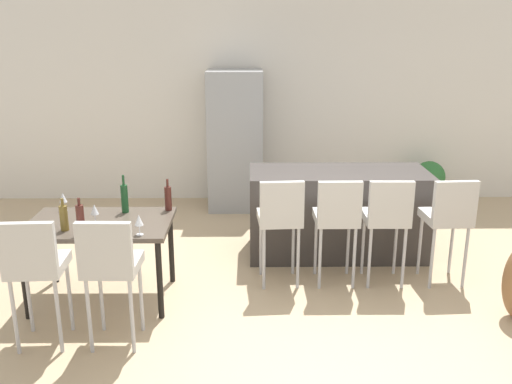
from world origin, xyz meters
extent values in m
plane|color=tan|center=(0.00, 0.00, 0.00)|extent=(10.00, 10.00, 0.00)
cube|color=silver|center=(0.00, 3.07, 1.45)|extent=(10.00, 0.12, 2.90)
cube|color=#383330|center=(0.50, 0.98, 0.46)|extent=(1.88, 0.77, 0.92)
cube|color=beige|center=(-0.16, 0.28, 0.65)|extent=(0.43, 0.43, 0.08)
cube|color=beige|center=(-0.15, 0.11, 0.87)|extent=(0.40, 0.09, 0.36)
cylinder|color=#B2B2B7|center=(-0.33, 0.43, 0.30)|extent=(0.03, 0.03, 0.61)
cylinder|color=#B2B2B7|center=(-0.01, 0.45, 0.30)|extent=(0.03, 0.03, 0.61)
cylinder|color=#B2B2B7|center=(-0.31, 0.11, 0.30)|extent=(0.03, 0.03, 0.61)
cylinder|color=#B2B2B7|center=(0.01, 0.13, 0.30)|extent=(0.03, 0.03, 0.61)
cube|color=beige|center=(0.37, 0.28, 0.65)|extent=(0.40, 0.40, 0.08)
cube|color=beige|center=(0.37, 0.11, 0.87)|extent=(0.40, 0.06, 0.36)
cylinder|color=#B2B2B7|center=(0.21, 0.44, 0.30)|extent=(0.03, 0.03, 0.61)
cylinder|color=#B2B2B7|center=(0.53, 0.44, 0.30)|extent=(0.03, 0.03, 0.61)
cylinder|color=#B2B2B7|center=(0.21, 0.12, 0.30)|extent=(0.03, 0.03, 0.61)
cylinder|color=#B2B2B7|center=(0.53, 0.12, 0.30)|extent=(0.03, 0.03, 0.61)
cube|color=beige|center=(0.84, 0.28, 0.65)|extent=(0.40, 0.40, 0.08)
cube|color=beige|center=(0.84, 0.11, 0.87)|extent=(0.40, 0.06, 0.36)
cylinder|color=#B2B2B7|center=(0.68, 0.44, 0.30)|extent=(0.03, 0.03, 0.61)
cylinder|color=#B2B2B7|center=(1.00, 0.44, 0.30)|extent=(0.03, 0.03, 0.61)
cylinder|color=#B2B2B7|center=(0.68, 0.12, 0.30)|extent=(0.03, 0.03, 0.61)
cylinder|color=#B2B2B7|center=(1.00, 0.12, 0.30)|extent=(0.03, 0.03, 0.61)
cube|color=beige|center=(1.41, 0.28, 0.65)|extent=(0.42, 0.42, 0.08)
cube|color=beige|center=(1.42, 0.11, 0.87)|extent=(0.40, 0.08, 0.36)
cylinder|color=#B2B2B7|center=(1.24, 0.43, 0.30)|extent=(0.03, 0.03, 0.61)
cylinder|color=#B2B2B7|center=(1.56, 0.45, 0.30)|extent=(0.03, 0.03, 0.61)
cylinder|color=#B2B2B7|center=(1.26, 0.11, 0.30)|extent=(0.03, 0.03, 0.61)
cylinder|color=#B2B2B7|center=(1.58, 0.13, 0.30)|extent=(0.03, 0.03, 0.61)
cube|color=#4C4238|center=(-1.76, -0.06, 0.72)|extent=(1.25, 0.82, 0.04)
cylinder|color=black|center=(-2.32, 0.29, 0.35)|extent=(0.05, 0.05, 0.70)
cylinder|color=black|center=(-1.19, 0.29, 0.35)|extent=(0.05, 0.05, 0.70)
cylinder|color=black|center=(-2.32, -0.41, 0.35)|extent=(0.05, 0.05, 0.70)
cylinder|color=black|center=(-1.19, -0.41, 0.35)|extent=(0.05, 0.05, 0.70)
cube|color=beige|center=(-2.04, -0.77, 0.65)|extent=(0.42, 0.42, 0.08)
cube|color=beige|center=(-2.03, -0.94, 0.87)|extent=(0.40, 0.08, 0.36)
cylinder|color=#B2B2B7|center=(-2.20, -0.62, 0.30)|extent=(0.03, 0.03, 0.61)
cylinder|color=#B2B2B7|center=(-1.89, -0.61, 0.30)|extent=(0.03, 0.03, 0.61)
cylinder|color=#B2B2B7|center=(-2.19, -0.94, 0.30)|extent=(0.03, 0.03, 0.61)
cylinder|color=#B2B2B7|center=(-1.87, -0.93, 0.30)|extent=(0.03, 0.03, 0.61)
cube|color=beige|center=(-1.48, -0.77, 0.65)|extent=(0.41, 0.41, 0.08)
cube|color=beige|center=(-1.48, -0.94, 0.87)|extent=(0.40, 0.07, 0.36)
cylinder|color=#B2B2B7|center=(-1.63, -0.61, 0.30)|extent=(0.03, 0.03, 0.61)
cylinder|color=#B2B2B7|center=(-1.31, -0.62, 0.30)|extent=(0.03, 0.03, 0.61)
cylinder|color=#B2B2B7|center=(-1.64, -0.93, 0.30)|extent=(0.03, 0.03, 0.61)
cylinder|color=#B2B2B7|center=(-1.32, -0.94, 0.30)|extent=(0.03, 0.03, 0.61)
cylinder|color=#471E19|center=(-1.19, 0.25, 0.85)|extent=(0.06, 0.06, 0.22)
cylinder|color=#471E19|center=(-1.19, 0.25, 1.00)|extent=(0.02, 0.02, 0.08)
cylinder|color=#194723|center=(-1.58, 0.20, 0.87)|extent=(0.06, 0.06, 0.26)
cylinder|color=#194723|center=(-1.58, 0.20, 1.04)|extent=(0.02, 0.02, 0.09)
cylinder|color=#471E19|center=(-1.82, -0.37, 0.87)|extent=(0.07, 0.07, 0.25)
cylinder|color=#471E19|center=(-1.82, -0.37, 1.02)|extent=(0.02, 0.02, 0.06)
cylinder|color=brown|center=(-1.99, -0.27, 0.85)|extent=(0.07, 0.07, 0.21)
cylinder|color=brown|center=(-1.99, -0.27, 0.98)|extent=(0.02, 0.02, 0.06)
cylinder|color=silver|center=(-2.16, 0.24, 0.74)|extent=(0.06, 0.06, 0.00)
cylinder|color=silver|center=(-2.16, 0.24, 0.78)|extent=(0.01, 0.01, 0.08)
cone|color=silver|center=(-2.16, 0.24, 0.87)|extent=(0.07, 0.07, 0.09)
cylinder|color=silver|center=(-1.34, -0.38, 0.74)|extent=(0.06, 0.06, 0.00)
cylinder|color=silver|center=(-1.34, -0.38, 0.78)|extent=(0.01, 0.01, 0.08)
cone|color=silver|center=(-1.34, -0.38, 0.87)|extent=(0.07, 0.07, 0.09)
cylinder|color=silver|center=(-1.78, -0.11, 0.74)|extent=(0.06, 0.06, 0.00)
cylinder|color=silver|center=(-1.78, -0.11, 0.78)|extent=(0.01, 0.01, 0.08)
cone|color=silver|center=(-1.78, -0.11, 0.87)|extent=(0.07, 0.07, 0.09)
cube|color=#939699|center=(-0.63, 2.63, 0.92)|extent=(0.72, 0.68, 1.84)
cylinder|color=#996B4C|center=(2.00, 2.62, 0.11)|extent=(0.24, 0.24, 0.22)
sphere|color=#2D6B33|center=(2.00, 2.62, 0.41)|extent=(0.43, 0.43, 0.43)
camera|label=1|loc=(-0.43, -4.62, 2.37)|focal=38.76mm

